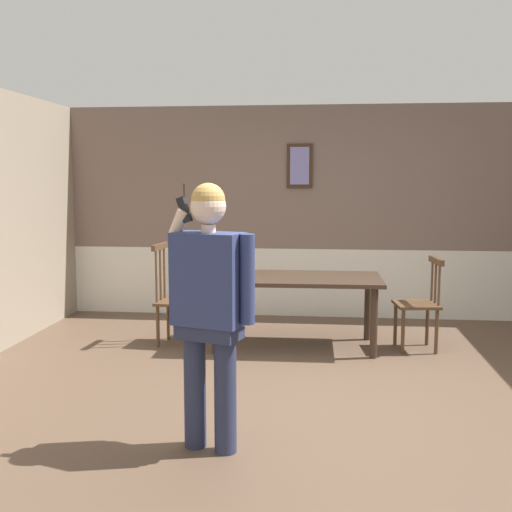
{
  "coord_description": "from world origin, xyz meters",
  "views": [
    {
      "loc": [
        -0.1,
        -4.91,
        1.72
      ],
      "look_at": [
        -0.57,
        -0.43,
        1.16
      ],
      "focal_mm": 43.46,
      "sensor_mm": 36.0,
      "label": 1
    }
  ],
  "objects_px": {
    "dining_table": "(295,285)",
    "person_figure": "(210,298)",
    "chair_by_doorway": "(174,298)",
    "chair_near_window": "(420,304)"
  },
  "relations": [
    {
      "from": "chair_by_doorway",
      "to": "person_figure",
      "type": "relative_size",
      "value": 0.62
    },
    {
      "from": "dining_table",
      "to": "person_figure",
      "type": "height_order",
      "value": "person_figure"
    },
    {
      "from": "dining_table",
      "to": "chair_near_window",
      "type": "xyz_separation_m",
      "value": [
        1.26,
        0.02,
        -0.17
      ]
    },
    {
      "from": "chair_near_window",
      "to": "person_figure",
      "type": "relative_size",
      "value": 0.55
    },
    {
      "from": "chair_by_doorway",
      "to": "person_figure",
      "type": "xyz_separation_m",
      "value": [
        0.84,
        -2.49,
        0.5
      ]
    },
    {
      "from": "chair_near_window",
      "to": "chair_by_doorway",
      "type": "bearing_deg",
      "value": 84.78
    },
    {
      "from": "dining_table",
      "to": "chair_by_doorway",
      "type": "distance_m",
      "value": 1.27
    },
    {
      "from": "dining_table",
      "to": "person_figure",
      "type": "relative_size",
      "value": 1.03
    },
    {
      "from": "chair_near_window",
      "to": "chair_by_doorway",
      "type": "height_order",
      "value": "chair_by_doorway"
    },
    {
      "from": "dining_table",
      "to": "chair_by_doorway",
      "type": "height_order",
      "value": "chair_by_doorway"
    }
  ]
}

